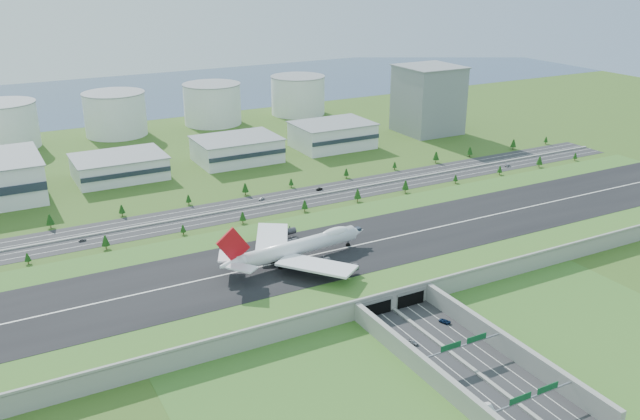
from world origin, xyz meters
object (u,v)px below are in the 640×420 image
car_2 (444,321)px  car_7 (261,199)px  office_tower (428,100)px  car_1 (490,407)px  car_5 (319,189)px  car_6 (508,166)px  boeing_747 (296,247)px  fuel_tank_a (4,126)px  car_4 (82,240)px  car_0 (413,342)px

car_2 → car_7: (-5.93, 172.78, -0.05)m
office_tower → car_1: 380.67m
car_5 → car_6: car_5 is taller
boeing_747 → car_6: size_ratio=16.33×
car_1 → car_6: 286.46m
fuel_tank_a → boeing_747: bearing=-72.6°
office_tower → car_2: office_tower is taller
car_2 → car_4: (-115.08, 158.14, -0.01)m
fuel_tank_a → car_7: fuel_tank_a is taller
car_1 → car_5: 231.06m
car_0 → car_7: size_ratio=0.95×
car_0 → boeing_747: bearing=75.3°
fuel_tank_a → car_1: bearing=-75.7°
car_2 → car_7: 172.88m
boeing_747 → car_4: (-80.80, 91.05, -14.09)m
office_tower → car_5: 181.23m
fuel_tank_a → car_0: (111.24, -386.13, -16.64)m
fuel_tank_a → car_2: (132.17, -378.98, -16.67)m
car_0 → car_1: (-1.36, -45.18, 0.09)m
car_1 → car_0: bearing=101.3°
fuel_tank_a → car_6: size_ratio=10.30×
office_tower → car_5: office_tower is taller
car_5 → car_1: bearing=-23.6°
car_1 → car_5: (56.41, 224.06, -0.07)m
car_5 → car_7: (-40.05, 1.05, -0.09)m
car_2 → car_7: car_2 is taller
car_0 → car_6: size_ratio=0.89×
office_tower → car_1: office_tower is taller
car_4 → car_5: size_ratio=0.90×
car_0 → fuel_tank_a: bearing=81.1°
car_1 → car_7: bearing=98.9°
car_0 → car_1: size_ratio=0.86×
car_0 → office_tower: bearing=27.5°
car_0 → car_4: bearing=94.7°
boeing_747 → car_4: size_ratio=19.34×
boeing_747 → car_4: 122.54m
boeing_747 → car_0: boeing_747 is taller
boeing_747 → car_5: boeing_747 is taller
office_tower → fuel_tank_a: (-320.00, 115.00, -10.00)m
boeing_747 → car_1: bearing=-90.2°
car_1 → office_tower: bearing=69.4°
car_2 → car_6: car_2 is taller
car_0 → car_2: (20.93, 7.16, -0.03)m
car_4 → car_7: (109.15, 14.64, -0.04)m
fuel_tank_a → car_6: 383.08m
boeing_747 → car_6: bearing=16.3°
car_0 → car_6: 254.89m
fuel_tank_a → car_5: bearing=-51.3°
car_0 → car_5: size_ratio=0.95×
car_4 → car_6: (292.09, -4.72, -0.02)m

